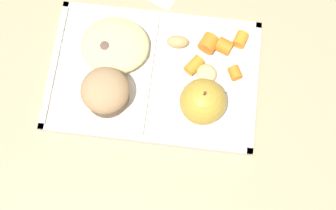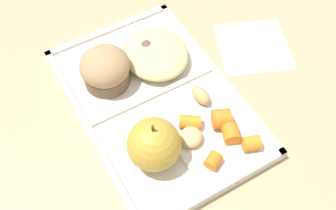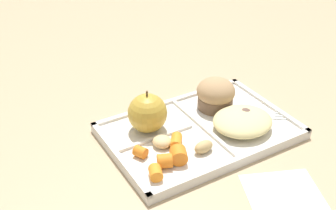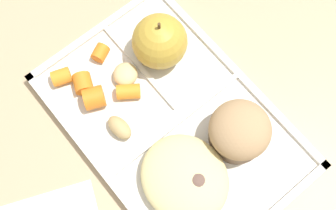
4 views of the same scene
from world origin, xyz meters
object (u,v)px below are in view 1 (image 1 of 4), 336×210
at_px(lunch_tray, 154,76).
at_px(plastic_fork, 85,59).
at_px(green_apple, 203,102).
at_px(bran_muffin, 106,92).

relative_size(lunch_tray, plastic_fork, 2.69).
bearing_deg(lunch_tray, green_apple, 150.31).
xyz_separation_m(green_apple, bran_muffin, (0.15, -0.00, -0.01)).
distance_m(green_apple, plastic_fork, 0.21).
xyz_separation_m(bran_muffin, plastic_fork, (0.05, -0.06, -0.03)).
height_order(green_apple, bran_muffin, green_apple).
relative_size(green_apple, plastic_fork, 0.65).
height_order(bran_muffin, plastic_fork, bran_muffin).
relative_size(lunch_tray, bran_muffin, 4.49).
height_order(green_apple, plastic_fork, green_apple).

